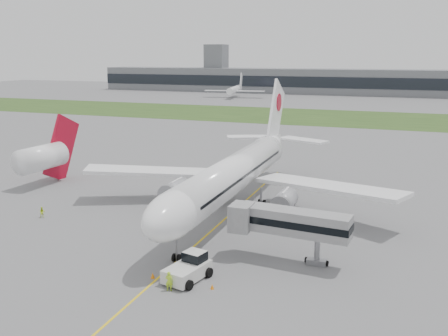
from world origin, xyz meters
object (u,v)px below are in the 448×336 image
(neighbor_aircraft, at_px, (44,156))
(pushback_tug, at_px, (189,268))
(jet_bridge, at_px, (286,222))
(airliner, at_px, (236,172))
(ground_crew_near, at_px, (169,281))

(neighbor_aircraft, bearing_deg, pushback_tug, -29.80)
(pushback_tug, height_order, jet_bridge, jet_bridge)
(airliner, relative_size, pushback_tug, 9.78)
(ground_crew_near, bearing_deg, airliner, -95.17)
(jet_bridge, xyz_separation_m, ground_crew_near, (-8.73, -10.75, -3.49))
(airliner, bearing_deg, pushback_tug, -82.65)
(pushback_tug, relative_size, ground_crew_near, 2.83)
(pushback_tug, relative_size, neighbor_aircraft, 0.36)
(airliner, height_order, ground_crew_near, airliner)
(pushback_tug, bearing_deg, airliner, 110.20)
(airliner, bearing_deg, ground_crew_near, -85.07)
(airliner, xyz_separation_m, jet_bridge, (11.00, -15.55, -1.20))
(jet_bridge, xyz_separation_m, neighbor_aircraft, (-46.71, 18.09, 0.46))
(ground_crew_near, distance_m, neighbor_aircraft, 47.85)
(airliner, bearing_deg, jet_bridge, -54.73)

